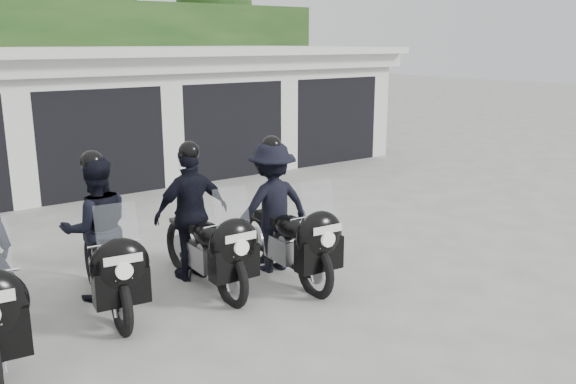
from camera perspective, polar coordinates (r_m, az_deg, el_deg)
ground at (r=8.37m, az=-3.71°, el=-7.91°), size 80.00×80.00×0.00m
garage_block at (r=15.30m, az=-20.35°, el=6.74°), size 16.40×6.80×2.96m
background_vegetation at (r=20.01m, az=-23.62°, el=11.82°), size 20.00×3.90×5.80m
police_bike_b at (r=7.62m, az=-17.09°, el=-4.30°), size 0.96×2.20×1.92m
police_bike_c at (r=8.02m, az=-8.41°, el=-2.87°), size 1.06×2.21×1.92m
police_bike_d at (r=8.23m, az=-0.90°, el=-2.17°), size 1.21×2.24×1.95m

